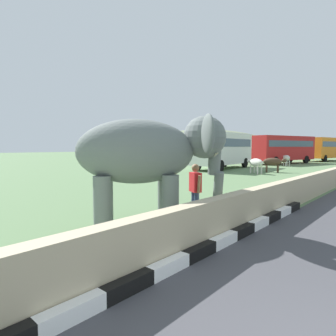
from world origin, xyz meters
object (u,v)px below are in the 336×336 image
(bus_red, at_px, (283,147))
(cow_far, at_px, (286,158))
(cow_near, at_px, (273,162))
(cow_mid, at_px, (256,163))
(person_handler, at_px, (195,188))
(bus_white, at_px, (223,148))
(bus_orange, at_px, (324,147))
(elephant, at_px, (150,154))

(bus_red, xyz_separation_m, cow_far, (-4.03, -1.80, -1.21))
(cow_near, xyz_separation_m, cow_mid, (-2.18, 0.54, 0.00))
(person_handler, distance_m, cow_near, 17.35)
(cow_near, distance_m, cow_far, 9.07)
(cow_far, bearing_deg, person_handler, -166.47)
(person_handler, distance_m, cow_far, 26.42)
(bus_white, bearing_deg, cow_near, -95.71)
(cow_near, bearing_deg, bus_red, 16.15)
(cow_near, height_order, cow_far, same)
(bus_orange, bearing_deg, bus_white, 171.19)
(bus_orange, height_order, cow_far, bus_orange)
(bus_orange, height_order, cow_near, bus_orange)
(cow_mid, height_order, cow_far, same)
(bus_red, xyz_separation_m, cow_near, (-12.89, -3.73, -1.21))
(bus_orange, relative_size, cow_mid, 4.46)
(cow_near, relative_size, cow_far, 1.03)
(elephant, relative_size, bus_white, 0.43)
(bus_orange, bearing_deg, cow_mid, -177.74)
(bus_white, xyz_separation_m, cow_far, (8.34, -3.25, -1.21))
(bus_red, distance_m, cow_far, 4.57)
(person_handler, relative_size, bus_white, 0.18)
(bus_white, xyz_separation_m, bus_red, (12.37, -1.45, 0.00))
(elephant, relative_size, person_handler, 2.36)
(bus_white, height_order, bus_red, same)
(cow_mid, bearing_deg, person_handler, -161.92)
(cow_near, bearing_deg, cow_mid, 166.16)
(elephant, height_order, bus_white, bus_white)
(person_handler, height_order, bus_white, bus_white)
(bus_orange, bearing_deg, cow_far, 178.59)
(bus_red, relative_size, bus_orange, 1.24)
(elephant, distance_m, cow_near, 18.76)
(bus_red, bearing_deg, cow_mid, -168.02)
(bus_red, xyz_separation_m, bus_orange, (10.97, -2.17, -0.01))
(cow_near, bearing_deg, person_handler, -165.84)
(cow_mid, relative_size, cow_far, 1.04)
(bus_white, distance_m, cow_near, 5.35)
(elephant, relative_size, bus_red, 0.38)
(person_handler, height_order, cow_far, person_handler)
(elephant, xyz_separation_m, cow_near, (18.33, 3.84, -1.11))
(bus_white, bearing_deg, person_handler, -151.47)
(person_handler, relative_size, bus_orange, 0.20)
(cow_mid, bearing_deg, elephant, -164.82)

